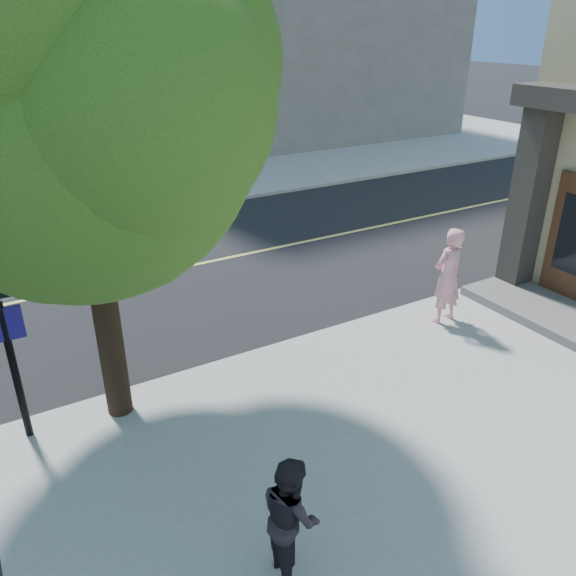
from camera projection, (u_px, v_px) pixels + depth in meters
ground at (55, 416)px, 8.78m from camera, size 140.00×140.00×0.00m
road_ew at (16, 302)px, 12.30m from camera, size 140.00×9.00×0.01m
sidewalk_ne at (238, 129)px, 31.72m from camera, size 29.00×25.00×0.12m
man_on_phone at (448, 276)px, 10.93m from camera, size 0.73×0.51×1.92m
pedestrian at (291, 516)px, 5.91m from camera, size 0.66×0.79×1.48m
street_tree at (80, 73)px, 6.73m from camera, size 5.65×5.14×7.50m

